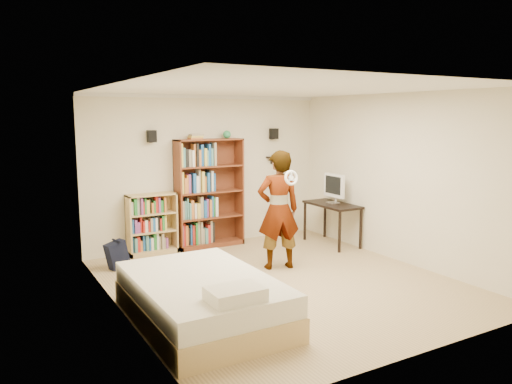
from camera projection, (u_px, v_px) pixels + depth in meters
ground at (281, 282)px, 7.08m from camera, size 4.50×5.00×0.01m
room_shell at (282, 158)px, 6.81m from camera, size 4.52×5.02×2.71m
crown_molding at (283, 91)px, 6.67m from camera, size 4.50×5.00×0.06m
speaker_left at (152, 136)px, 8.32m from camera, size 0.14×0.12×0.20m
speaker_right at (274, 134)px, 9.50m from camera, size 0.14×0.12×0.20m
wall_shelf at (273, 157)px, 9.57m from camera, size 0.25×0.16×0.02m
tall_bookshelf at (210, 193)px, 8.90m from camera, size 1.22×0.36×1.94m
low_bookshelf at (152, 224)px, 8.47m from camera, size 0.83×0.31×1.04m
computer_desk at (332, 224)px, 9.13m from camera, size 0.56×1.11×0.76m
imac at (333, 189)px, 9.10m from camera, size 0.12×0.54×0.53m
daybed at (202, 293)px, 5.71m from camera, size 1.44×2.21×0.65m
person at (278, 210)px, 7.62m from camera, size 0.75×0.58×1.83m
wii_wheel at (291, 178)px, 7.24m from camera, size 0.23×0.09×0.23m
navy_bag at (117, 255)px, 7.65m from camera, size 0.38×0.30×0.45m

